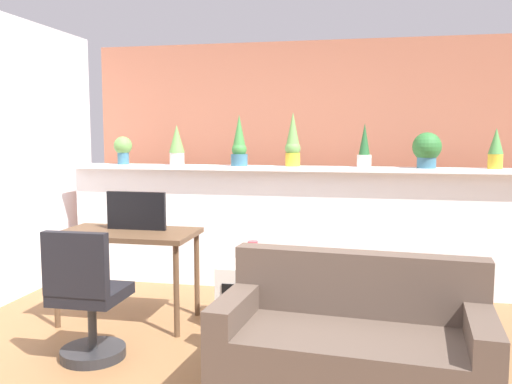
{
  "coord_description": "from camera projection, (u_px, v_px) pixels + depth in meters",
  "views": [
    {
      "loc": [
        0.68,
        -3.2,
        1.54
      ],
      "look_at": [
        -0.18,
        0.97,
        1.07
      ],
      "focal_mm": 37.89,
      "sensor_mm": 36.0,
      "label": 1
    }
  ],
  "objects": [
    {
      "name": "ground_plane",
      "position": [
        253.0,
        377.0,
        3.42
      ],
      "size": [
        12.0,
        12.0,
        0.0
      ],
      "primitive_type": "plane",
      "color": "brown"
    },
    {
      "name": "divider_wall",
      "position": [
        295.0,
        230.0,
        5.3
      ],
      "size": [
        4.59,
        0.16,
        1.18
      ],
      "primitive_type": "cube",
      "color": "white",
      "rests_on": "ground"
    },
    {
      "name": "plant_shelf",
      "position": [
        295.0,
        169.0,
        5.19
      ],
      "size": [
        4.59,
        0.29,
        0.04
      ],
      "primitive_type": "cube",
      "color": "white",
      "rests_on": "divider_wall"
    },
    {
      "name": "brick_wall_behind",
      "position": [
        303.0,
        160.0,
        5.81
      ],
      "size": [
        4.59,
        0.1,
        2.5
      ],
      "primitive_type": "cube",
      "color": "#AD664C",
      "rests_on": "ground"
    },
    {
      "name": "potted_plant_0",
      "position": [
        123.0,
        148.0,
        5.52
      ],
      "size": [
        0.19,
        0.19,
        0.29
      ],
      "color": "#386B84",
      "rests_on": "plant_shelf"
    },
    {
      "name": "potted_plant_1",
      "position": [
        177.0,
        144.0,
        5.41
      ],
      "size": [
        0.16,
        0.16,
        0.4
      ],
      "color": "silver",
      "rests_on": "plant_shelf"
    },
    {
      "name": "potted_plant_2",
      "position": [
        239.0,
        144.0,
        5.25
      ],
      "size": [
        0.16,
        0.16,
        0.5
      ],
      "color": "#386B84",
      "rests_on": "plant_shelf"
    },
    {
      "name": "potted_plant_3",
      "position": [
        293.0,
        142.0,
        5.18
      ],
      "size": [
        0.15,
        0.15,
        0.52
      ],
      "color": "gold",
      "rests_on": "plant_shelf"
    },
    {
      "name": "potted_plant_4",
      "position": [
        364.0,
        148.0,
        5.08
      ],
      "size": [
        0.13,
        0.13,
        0.41
      ],
      "color": "silver",
      "rests_on": "plant_shelf"
    },
    {
      "name": "potted_plant_5",
      "position": [
        427.0,
        149.0,
        4.9
      ],
      "size": [
        0.26,
        0.26,
        0.33
      ],
      "color": "#386B84",
      "rests_on": "plant_shelf"
    },
    {
      "name": "potted_plant_6",
      "position": [
        496.0,
        148.0,
        4.81
      ],
      "size": [
        0.13,
        0.13,
        0.37
      ],
      "color": "gold",
      "rests_on": "plant_shelf"
    },
    {
      "name": "desk",
      "position": [
        128.0,
        241.0,
        4.37
      ],
      "size": [
        1.1,
        0.6,
        0.75
      ],
      "color": "brown",
      "rests_on": "ground"
    },
    {
      "name": "tv_monitor",
      "position": [
        136.0,
        211.0,
        4.41
      ],
      "size": [
        0.5,
        0.04,
        0.31
      ],
      "primitive_type": "cube",
      "color": "black",
      "rests_on": "desk"
    },
    {
      "name": "office_chair",
      "position": [
        87.0,
        305.0,
        3.62
      ],
      "size": [
        0.44,
        0.45,
        0.91
      ],
      "color": "#262628",
      "rests_on": "ground"
    },
    {
      "name": "side_cube_shelf",
      "position": [
        245.0,
        295.0,
        4.31
      ],
      "size": [
        0.4,
        0.41,
        0.5
      ],
      "color": "silver",
      "rests_on": "ground"
    },
    {
      "name": "vase_on_shelf",
      "position": [
        253.0,
        252.0,
        4.32
      ],
      "size": [
        0.08,
        0.08,
        0.18
      ],
      "primitive_type": "cylinder",
      "color": "#CC3D47",
      "rests_on": "side_cube_shelf"
    },
    {
      "name": "couch",
      "position": [
        352.0,
        347.0,
        3.18
      ],
      "size": [
        1.62,
        0.89,
        0.8
      ],
      "color": "brown",
      "rests_on": "ground"
    }
  ]
}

